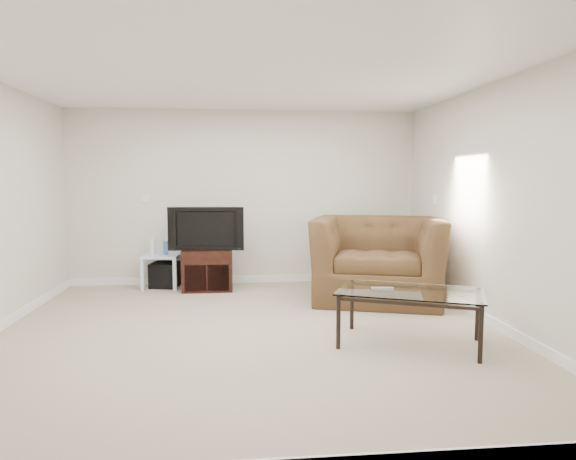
{
  "coord_description": "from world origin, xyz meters",
  "views": [
    {
      "loc": [
        -0.13,
        -4.97,
        1.52
      ],
      "look_at": [
        0.5,
        1.2,
        0.9
      ],
      "focal_mm": 32.0,
      "sensor_mm": 36.0,
      "label": 1
    }
  ],
  "objects": [
    {
      "name": "floor",
      "position": [
        0.0,
        0.0,
        0.0
      ],
      "size": [
        5.0,
        5.0,
        0.0
      ],
      "primitive_type": "plane",
      "color": "tan",
      "rests_on": "ground"
    },
    {
      "name": "ceiling",
      "position": [
        0.0,
        0.0,
        2.5
      ],
      "size": [
        5.0,
        5.0,
        0.0
      ],
      "primitive_type": "plane",
      "color": "white",
      "rests_on": "ground"
    },
    {
      "name": "wall_back",
      "position": [
        0.0,
        2.5,
        1.25
      ],
      "size": [
        5.0,
        0.02,
        2.5
      ],
      "primitive_type": "cube",
      "color": "silver",
      "rests_on": "ground"
    },
    {
      "name": "wall_right",
      "position": [
        2.5,
        0.0,
        1.25
      ],
      "size": [
        0.02,
        5.0,
        2.5
      ],
      "primitive_type": "cube",
      "color": "silver",
      "rests_on": "ground"
    },
    {
      "name": "plate_back",
      "position": [
        -1.4,
        2.49,
        1.25
      ],
      "size": [
        0.12,
        0.02,
        0.12
      ],
      "primitive_type": "cube",
      "color": "white",
      "rests_on": "wall_back"
    },
    {
      "name": "plate_right_switch",
      "position": [
        2.49,
        1.6,
        1.25
      ],
      "size": [
        0.02,
        0.09,
        0.13
      ],
      "primitive_type": "cube",
      "color": "white",
      "rests_on": "wall_right"
    },
    {
      "name": "plate_right_outlet",
      "position": [
        2.49,
        1.3,
        0.3
      ],
      "size": [
        0.02,
        0.08,
        0.12
      ],
      "primitive_type": "cube",
      "color": "white",
      "rests_on": "wall_right"
    },
    {
      "name": "tv_stand",
      "position": [
        -0.52,
        2.05,
        0.28
      ],
      "size": [
        0.68,
        0.47,
        0.56
      ],
      "primitive_type": null,
      "rotation": [
        0.0,
        0.0,
        0.0
      ],
      "color": "black",
      "rests_on": "floor"
    },
    {
      "name": "dvd_player",
      "position": [
        -0.52,
        2.01,
        0.47
      ],
      "size": [
        0.39,
        0.27,
        0.05
      ],
      "primitive_type": "cube",
      "rotation": [
        0.0,
        0.0,
        0.0
      ],
      "color": "black",
      "rests_on": "tv_stand"
    },
    {
      "name": "television",
      "position": [
        -0.52,
        2.02,
        0.86
      ],
      "size": [
        0.95,
        0.25,
        0.58
      ],
      "primitive_type": "imported",
      "rotation": [
        0.0,
        0.0,
        -0.07
      ],
      "color": "black",
      "rests_on": "tv_stand"
    },
    {
      "name": "side_table",
      "position": [
        -1.17,
        2.28,
        0.24
      ],
      "size": [
        0.53,
        0.53,
        0.47
      ],
      "primitive_type": null,
      "rotation": [
        0.0,
        0.0,
        -0.09
      ],
      "color": "silver",
      "rests_on": "floor"
    },
    {
      "name": "subwoofer",
      "position": [
        -1.13,
        2.3,
        0.17
      ],
      "size": [
        0.42,
        0.42,
        0.36
      ],
      "primitive_type": "cube",
      "rotation": [
        0.0,
        0.0,
        -0.2
      ],
      "color": "black",
      "rests_on": "floor"
    },
    {
      "name": "game_console",
      "position": [
        -1.28,
        2.27,
        0.58
      ],
      "size": [
        0.05,
        0.16,
        0.22
      ],
      "primitive_type": "cube",
      "rotation": [
        0.0,
        0.0,
        0.03
      ],
      "color": "white",
      "rests_on": "side_table"
    },
    {
      "name": "game_case",
      "position": [
        -1.11,
        2.26,
        0.56
      ],
      "size": [
        0.05,
        0.14,
        0.19
      ],
      "primitive_type": "cube",
      "rotation": [
        0.0,
        0.0,
        -0.01
      ],
      "color": "#337FCC",
      "rests_on": "side_table"
    },
    {
      "name": "recliner",
      "position": [
        1.65,
        1.28,
        0.7
      ],
      "size": [
        1.83,
        1.46,
        1.39
      ],
      "primitive_type": "imported",
      "rotation": [
        0.0,
        0.0,
        -0.3
      ],
      "color": "brown",
      "rests_on": "floor"
    },
    {
      "name": "coffee_table",
      "position": [
        1.45,
        -0.51,
        0.25
      ],
      "size": [
        1.47,
        1.18,
        0.5
      ],
      "primitive_type": null,
      "rotation": [
        0.0,
        0.0,
        -0.42
      ],
      "color": "black",
      "rests_on": "floor"
    },
    {
      "name": "remote",
      "position": [
        1.2,
        -0.45,
        0.52
      ],
      "size": [
        0.21,
        0.08,
        0.02
      ],
      "primitive_type": "cube",
      "rotation": [
        0.0,
        0.0,
        -0.14
      ],
      "color": "#B2B2B7",
      "rests_on": "coffee_table"
    }
  ]
}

